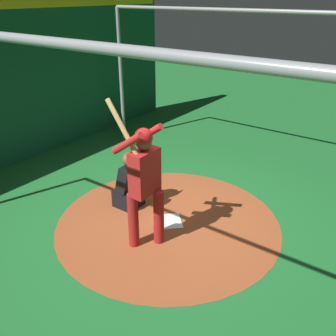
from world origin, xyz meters
TOP-DOWN VIEW (x-y plane):
  - ground_plane at (0.00, 0.00)m, footprint 25.50×25.50m
  - dirt_circle at (0.00, 0.00)m, footprint 3.49×3.49m
  - home_plate at (0.00, 0.00)m, footprint 0.59×0.59m
  - batter at (0.05, -0.61)m, footprint 0.68×0.49m
  - catcher at (-0.80, 0.03)m, footprint 0.58×0.40m
  - back_wall at (-4.01, 0.00)m, footprint 0.22×9.50m
  - cage_frame at (0.00, 0.00)m, footprint 6.28×4.87m

SIDE VIEW (x-z plane):
  - ground_plane at x=0.00m, z-range 0.00..0.00m
  - dirt_circle at x=0.00m, z-range 0.00..0.01m
  - home_plate at x=0.00m, z-range 0.01..0.02m
  - catcher at x=-0.80m, z-range -0.10..0.88m
  - batter at x=0.05m, z-range 0.02..2.12m
  - back_wall at x=-4.01m, z-range 0.01..3.26m
  - cage_frame at x=0.00m, z-range 0.64..3.68m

